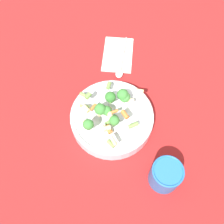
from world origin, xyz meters
The scene contains 6 objects.
ground_plane centered at (0.00, 0.00, 0.00)m, with size 3.00×3.00×0.00m, color maroon.
bowl centered at (0.00, 0.00, 0.03)m, with size 0.26×0.26×0.05m.
pasta_salad centered at (0.00, 0.00, 0.09)m, with size 0.21×0.22×0.07m.
cup centered at (0.23, 0.06, 0.05)m, with size 0.09×0.09×0.09m.
napkin centered at (-0.25, 0.13, 0.00)m, with size 0.20×0.17×0.01m.
spoon centered at (-0.20, 0.12, 0.01)m, with size 0.17×0.12×0.01m.
Camera 1 is at (0.35, -0.15, 0.77)m, focal length 42.00 mm.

